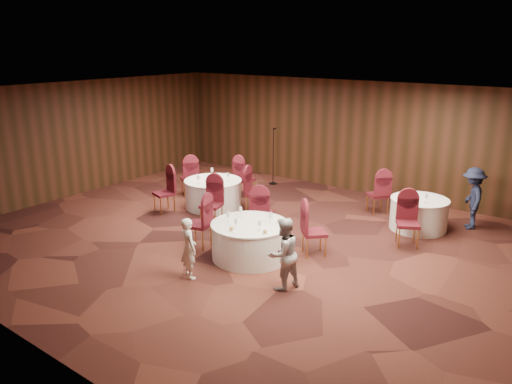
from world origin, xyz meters
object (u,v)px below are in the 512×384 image
Objects in this scene: table_right at (419,214)px; man_c at (472,198)px; table_main at (250,240)px; mic_stand at (273,167)px; woman_a at (189,248)px; table_left at (213,193)px; woman_b at (283,254)px.

man_c reaches higher than table_right.
table_main is 5.56m from mic_stand.
table_left is at bearing -30.84° from woman_a.
table_main is at bearing -120.59° from table_right.
woman_b is at bearing -28.73° from table_main.
table_main is 1.35× the size of woman_a.
table_main is 1.05× the size of table_left.
table_left is 0.87× the size of mic_stand.
mic_stand is at bearing 90.44° from table_left.
woman_a is (-0.37, -1.38, 0.21)m from table_main.
mic_stand is (-2.80, 4.81, 0.15)m from table_main.
man_c is (5.91, -0.35, 0.21)m from mic_stand.
table_left is at bearing -89.56° from mic_stand.
table_right is 4.46m from woman_b.
table_right is (4.94, 1.66, 0.00)m from table_left.
table_main is 3.42m from table_left.
table_right is at bearing -13.00° from mic_stand.
table_main is at bearing -58.41° from man_c.
woman_b reaches higher than woman_a.
mic_stand reaches higher than man_c.
man_c reaches higher than woman_a.
table_right is at bearing 18.55° from table_left.
table_left is at bearing -106.66° from woman_b.
woman_b is at bearing -53.55° from mic_stand.
woman_b is (1.27, -0.70, 0.29)m from table_main.
table_main is 1.08× the size of man_c.
mic_stand is at bearing -126.45° from woman_b.
table_left and table_right have the same top height.
woman_a is at bearing -54.27° from man_c.
table_main is 1.19× the size of table_right.
table_right is (2.17, 3.66, 0.00)m from table_main.
table_main and table_right have the same top height.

